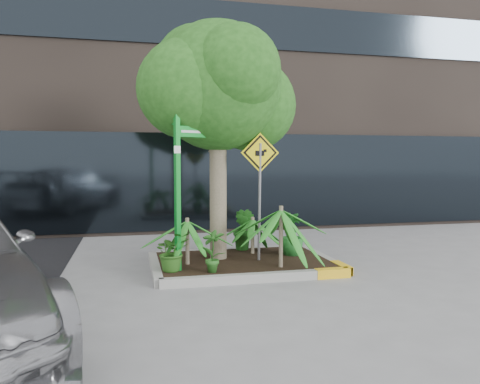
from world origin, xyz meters
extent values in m
plane|color=gray|center=(0.00, 0.00, 0.00)|extent=(80.00, 80.00, 0.00)
cube|color=#2D2621|center=(0.50, 8.50, 7.50)|extent=(18.00, 8.00, 15.00)
cube|color=#9E9E99|center=(0.20, 1.40, 0.07)|extent=(3.20, 0.15, 0.15)
cube|color=#9E9E99|center=(0.20, -0.80, 0.07)|extent=(3.20, 0.15, 0.15)
cube|color=#9E9E99|center=(-1.40, 0.30, 0.07)|extent=(0.15, 2.20, 0.15)
cube|color=#9E9E99|center=(1.80, 0.30, 0.07)|extent=(0.15, 2.20, 0.15)
cube|color=yellow|center=(1.50, -0.80, 0.07)|extent=(0.60, 0.17, 0.15)
cube|color=black|center=(0.20, 0.30, 0.12)|extent=(3.05, 2.05, 0.06)
cylinder|color=gray|center=(-0.22, 0.51, 1.47)|extent=(0.31, 0.31, 2.94)
cylinder|color=gray|center=(-0.12, 0.51, 2.55)|extent=(0.56, 0.16, 0.96)
sphere|color=#1E4E16|center=(-0.22, 0.51, 3.34)|extent=(2.36, 2.36, 2.36)
sphere|color=#1E4E16|center=(0.47, 0.80, 3.04)|extent=(1.77, 1.77, 1.77)
sphere|color=#1E4E16|center=(-0.81, 0.31, 3.24)|extent=(1.77, 1.77, 1.77)
sphere|color=#1E4E16|center=(-0.02, -0.08, 3.53)|extent=(1.57, 1.57, 1.57)
sphere|color=#1E4E16|center=(-0.51, 1.00, 3.73)|extent=(1.67, 1.67, 1.67)
cylinder|color=gray|center=(0.70, -0.45, 0.68)|extent=(0.07, 0.07, 1.06)
cylinder|color=gray|center=(-0.84, 0.13, 0.56)|extent=(0.07, 0.07, 0.82)
cylinder|color=gray|center=(0.52, 0.79, 0.51)|extent=(0.07, 0.07, 0.72)
imported|color=#2A601B|center=(-1.15, -0.31, 0.48)|extent=(0.75, 0.75, 0.65)
imported|color=#227127|center=(1.24, 0.48, 0.57)|extent=(0.66, 0.66, 0.84)
imported|color=#28671F|center=(-0.51, -0.55, 0.51)|extent=(0.46, 0.46, 0.72)
imported|color=#1E5A1A|center=(0.43, 1.15, 0.58)|extent=(0.66, 0.66, 0.85)
cube|color=#0B791F|center=(-1.05, -0.30, 1.41)|extent=(0.11, 0.11, 2.81)
cube|color=#0B791F|center=(-0.70, -0.14, 2.46)|extent=(0.72, 0.35, 0.18)
cube|color=#0B791F|center=(-1.21, 0.05, 2.66)|extent=(0.35, 0.72, 0.18)
cube|color=white|center=(-0.70, -0.16, 2.46)|extent=(0.55, 0.25, 0.04)
cube|color=white|center=(-1.22, 0.05, 2.66)|extent=(0.25, 0.55, 0.04)
cube|color=white|center=(-1.05, -0.35, 2.16)|extent=(0.11, 0.05, 0.12)
cylinder|color=slate|center=(0.48, 0.13, 1.22)|extent=(0.05, 0.13, 2.14)
cube|color=yellow|center=(0.48, 0.11, 2.12)|extent=(0.72, 0.05, 0.72)
cube|color=black|center=(0.48, 0.10, 2.12)|extent=(0.64, 0.03, 0.64)
cube|color=yellow|center=(0.48, 0.09, 2.12)|extent=(0.54, 0.03, 0.54)
cube|color=black|center=(0.47, 0.09, 2.11)|extent=(0.17, 0.01, 0.10)
camera|label=1|loc=(-1.81, -8.01, 2.00)|focal=35.00mm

